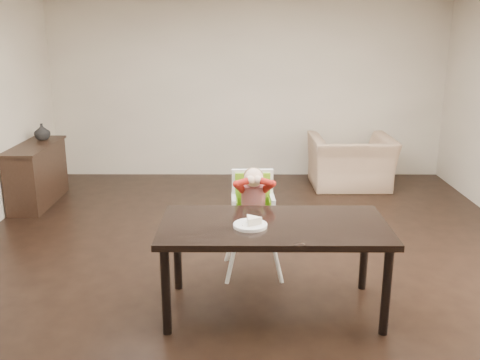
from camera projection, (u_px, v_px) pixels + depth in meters
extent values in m
plane|color=black|center=(251.00, 270.00, 5.14)|extent=(7.00, 7.00, 0.00)
cube|color=#BEB29E|center=(248.00, 89.00, 8.14)|extent=(6.00, 0.02, 2.70)
cube|color=black|center=(274.00, 227.00, 4.22)|extent=(1.80, 0.90, 0.05)
cylinder|color=black|center=(166.00, 291.00, 3.97)|extent=(0.07, 0.07, 0.70)
cylinder|color=black|center=(386.00, 292.00, 3.97)|extent=(0.07, 0.07, 0.70)
cylinder|color=black|center=(177.00, 252.00, 4.68)|extent=(0.07, 0.07, 0.70)
cylinder|color=black|center=(364.00, 252.00, 4.68)|extent=(0.07, 0.07, 0.70)
cylinder|color=white|center=(233.00, 253.00, 4.84)|extent=(0.04, 0.04, 0.54)
cylinder|color=white|center=(275.00, 253.00, 4.86)|extent=(0.04, 0.04, 0.54)
cylinder|color=white|center=(232.00, 237.00, 5.21)|extent=(0.04, 0.04, 0.54)
cylinder|color=white|center=(272.00, 237.00, 5.23)|extent=(0.04, 0.04, 0.54)
cube|color=white|center=(253.00, 218.00, 4.96)|extent=(0.40, 0.36, 0.05)
cube|color=#77C419|center=(253.00, 214.00, 4.95)|extent=(0.32, 0.30, 0.03)
cube|color=white|center=(252.00, 190.00, 5.05)|extent=(0.39, 0.06, 0.41)
cube|color=#77C419|center=(253.00, 192.00, 5.02)|extent=(0.33, 0.03, 0.37)
cube|color=black|center=(246.00, 194.00, 4.95)|extent=(0.04, 0.18, 0.02)
cube|color=black|center=(260.00, 194.00, 4.95)|extent=(0.04, 0.18, 0.02)
cylinder|color=#A61A12|center=(253.00, 199.00, 4.91)|extent=(0.23, 0.23, 0.26)
sphere|color=beige|center=(254.00, 178.00, 4.84)|extent=(0.18, 0.18, 0.17)
ellipsoid|color=brown|center=(253.00, 175.00, 4.85)|extent=(0.18, 0.17, 0.13)
sphere|color=beige|center=(250.00, 180.00, 4.75)|extent=(0.08, 0.08, 0.08)
sphere|color=beige|center=(258.00, 180.00, 4.75)|extent=(0.08, 0.08, 0.08)
cylinder|color=white|center=(250.00, 226.00, 4.15)|extent=(0.30, 0.30, 0.02)
torus|color=white|center=(250.00, 224.00, 4.14)|extent=(0.30, 0.30, 0.01)
imported|color=tan|center=(351.00, 154.00, 7.69)|extent=(1.16, 0.77, 1.00)
cube|color=black|center=(37.00, 175.00, 7.00)|extent=(0.40, 1.20, 0.76)
cube|color=black|center=(34.00, 146.00, 6.90)|extent=(0.44, 1.26, 0.03)
imported|color=#99999E|center=(42.00, 132.00, 7.18)|extent=(0.26, 0.27, 0.21)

